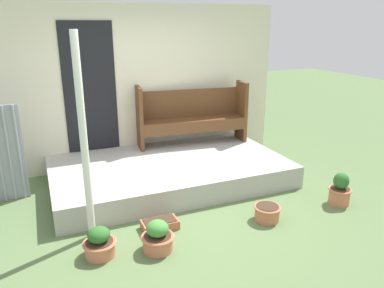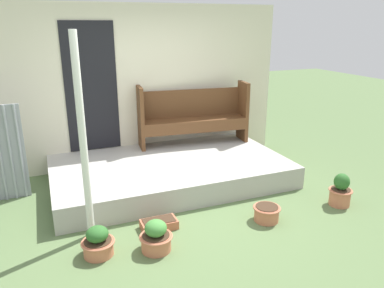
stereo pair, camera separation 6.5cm
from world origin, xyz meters
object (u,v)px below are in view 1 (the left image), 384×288
(flower_pot_right, at_px, (267,212))
(support_post, at_px, (84,142))
(planter_box_rect, at_px, (160,224))
(flower_pot_far_right, at_px, (340,191))
(flower_pot_middle, at_px, (158,238))
(flower_pot_left, at_px, (99,244))
(bench, at_px, (192,113))

(flower_pot_right, bearing_deg, support_post, 167.36)
(support_post, relative_size, planter_box_rect, 5.34)
(flower_pot_right, height_order, flower_pot_far_right, flower_pot_far_right)
(flower_pot_middle, height_order, planter_box_rect, flower_pot_middle)
(flower_pot_left, relative_size, flower_pot_right, 1.03)
(flower_pot_far_right, xyz_separation_m, planter_box_rect, (-2.39, 0.33, -0.14))
(flower_pot_middle, height_order, flower_pot_far_right, flower_pot_far_right)
(support_post, relative_size, flower_pot_left, 6.42)
(flower_pot_middle, bearing_deg, flower_pot_far_right, 1.92)
(support_post, xyz_separation_m, flower_pot_right, (2.02, -0.45, -1.02))
(bench, distance_m, flower_pot_left, 3.05)
(planter_box_rect, bearing_deg, flower_pot_left, -159.88)
(support_post, bearing_deg, bench, 42.49)
(flower_pot_right, height_order, planter_box_rect, flower_pot_right)
(bench, xyz_separation_m, planter_box_rect, (-1.23, -1.96, -0.79))
(support_post, relative_size, flower_pot_middle, 6.29)
(flower_pot_left, xyz_separation_m, flower_pot_right, (2.01, -0.05, -0.04))
(flower_pot_left, distance_m, flower_pot_middle, 0.60)
(flower_pot_middle, xyz_separation_m, planter_box_rect, (0.16, 0.41, -0.10))
(support_post, height_order, flower_pot_right, support_post)
(support_post, relative_size, flower_pot_far_right, 5.07)
(bench, height_order, flower_pot_middle, bench)
(support_post, height_order, planter_box_rect, support_post)
(planter_box_rect, bearing_deg, flower_pot_right, -14.01)
(support_post, distance_m, flower_pot_right, 2.31)
(flower_pot_left, bearing_deg, planter_box_rect, 20.12)
(bench, relative_size, flower_pot_left, 5.36)
(flower_pot_left, xyz_separation_m, planter_box_rect, (0.74, 0.27, -0.09))
(flower_pot_right, bearing_deg, flower_pot_middle, -176.21)
(bench, relative_size, flower_pot_far_right, 4.23)
(flower_pot_left, relative_size, flower_pot_far_right, 0.79)
(support_post, xyz_separation_m, flower_pot_middle, (0.60, -0.55, -0.97))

